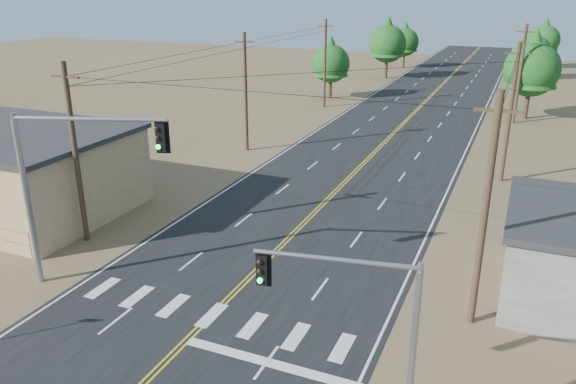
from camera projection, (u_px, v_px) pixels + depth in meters
The scene contains 15 objects.
road at pixel (356, 171), 43.57m from camera, with size 15.00×200.00×0.02m, color black.
utility_pole_left_near at pixel (75, 153), 30.13m from camera, with size 1.80×0.30×10.00m.
utility_pole_left_mid at pixel (246, 92), 47.37m from camera, with size 1.80×0.30×10.00m.
utility_pole_left_far at pixel (325, 63), 64.62m from camera, with size 1.80×0.30×10.00m.
utility_pole_right_near at pixel (485, 212), 22.40m from camera, with size 1.80×0.30×10.00m.
utility_pole_right_mid at pixel (510, 113), 39.65m from camera, with size 1.80×0.30×10.00m.
utility_pole_right_far at pixel (520, 74), 56.89m from camera, with size 1.80×0.30×10.00m.
signal_mast_left at pixel (65, 172), 25.33m from camera, with size 6.72×2.49×8.38m.
signal_mast_right at pixel (367, 322), 16.50m from camera, with size 4.85×1.15×6.44m.
tree_left_near at pixel (331, 60), 69.85m from camera, with size 4.70×4.70×7.83m.
tree_left_mid at pixel (388, 40), 84.69m from camera, with size 5.58×5.58×9.30m.
tree_left_far at pixel (405, 39), 95.85m from camera, with size 4.67×4.67×7.79m.
tree_right_near at pixel (533, 64), 58.63m from camera, with size 5.72×5.72×9.54m.
tree_right_mid at pixel (535, 48), 83.86m from camera, with size 4.56×4.56×7.60m.
tree_right_far at pixel (545, 37), 95.13m from camera, with size 5.05×5.05×8.42m.
Camera 1 is at (11.39, -10.16, 13.66)m, focal length 35.00 mm.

